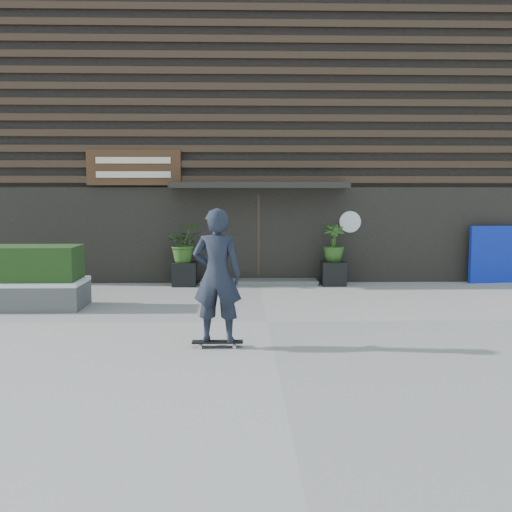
{
  "coord_description": "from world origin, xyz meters",
  "views": [
    {
      "loc": [
        -0.51,
        -10.99,
        2.36
      ],
      "look_at": [
        -0.17,
        1.1,
        1.1
      ],
      "focal_mm": 42.73,
      "sensor_mm": 36.0,
      "label": 1
    }
  ],
  "objects_px": {
    "skateboarder": "(217,276)",
    "blue_tarp": "(498,254)",
    "planter_pot_left": "(185,274)",
    "planter_pot_right": "(333,273)"
  },
  "relations": [
    {
      "from": "skateboarder",
      "to": "blue_tarp",
      "type": "bearing_deg",
      "value": 42.52
    },
    {
      "from": "planter_pot_left",
      "to": "skateboarder",
      "type": "bearing_deg",
      "value": -80.41
    },
    {
      "from": "planter_pot_left",
      "to": "skateboarder",
      "type": "xyz_separation_m",
      "value": [
        1.06,
        -6.24,
        0.81
      ]
    },
    {
      "from": "blue_tarp",
      "to": "skateboarder",
      "type": "distance_m",
      "value": 9.69
    },
    {
      "from": "blue_tarp",
      "to": "skateboarder",
      "type": "height_order",
      "value": "skateboarder"
    },
    {
      "from": "skateboarder",
      "to": "planter_pot_right",
      "type": "bearing_deg",
      "value": 66.27
    },
    {
      "from": "skateboarder",
      "to": "planter_pot_left",
      "type": "bearing_deg",
      "value": 99.59
    },
    {
      "from": "planter_pot_left",
      "to": "skateboarder",
      "type": "height_order",
      "value": "skateboarder"
    },
    {
      "from": "planter_pot_right",
      "to": "skateboarder",
      "type": "relative_size",
      "value": 0.28
    },
    {
      "from": "blue_tarp",
      "to": "skateboarder",
      "type": "relative_size",
      "value": 0.75
    }
  ]
}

